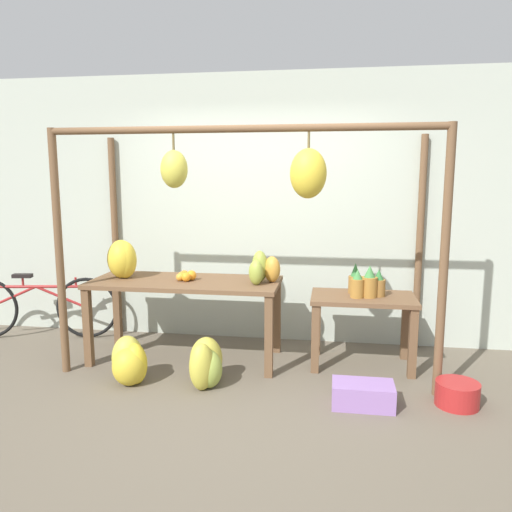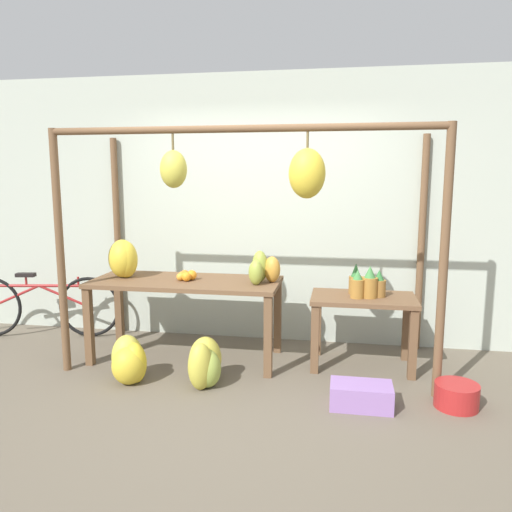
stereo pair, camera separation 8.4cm
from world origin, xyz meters
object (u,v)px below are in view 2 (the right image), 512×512
banana_pile_ground_left (130,362)px  banana_pile_on_table (124,259)px  pineapple_cluster (366,284)px  banana_pile_ground_right (205,364)px  fruit_crate_white (361,395)px  parked_bicycle (40,305)px  papaya_pile (263,269)px  blue_bucket (457,395)px  orange_pile (185,276)px

banana_pile_ground_left → banana_pile_on_table: bearing=115.8°
pineapple_cluster → banana_pile_ground_right: bearing=-153.3°
fruit_crate_white → parked_bicycle: parked_bicycle is taller
banana_pile_ground_left → papaya_pile: bearing=31.4°
fruit_crate_white → blue_bucket: size_ratio=1.42×
orange_pile → banana_pile_ground_right: 0.92m
fruit_crate_white → parked_bicycle: bearing=161.7°
blue_bucket → papaya_pile: 1.92m
pineapple_cluster → fruit_crate_white: (-0.05, -0.86, -0.69)m
parked_bicycle → fruit_crate_white: bearing=-18.3°
blue_bucket → papaya_pile: bearing=157.7°
papaya_pile → orange_pile: bearing=-178.3°
orange_pile → fruit_crate_white: (1.63, -0.76, -0.73)m
banana_pile_on_table → parked_bicycle: (-1.16, 0.34, -0.61)m
fruit_crate_white → banana_pile_on_table: bearing=160.8°
orange_pile → parked_bicycle: size_ratio=0.11×
banana_pile_on_table → parked_bicycle: 1.35m
pineapple_cluster → banana_pile_ground_left: size_ratio=0.81×
banana_pile_ground_left → banana_pile_ground_right: bearing=4.3°
banana_pile_ground_left → papaya_pile: size_ratio=1.23×
pineapple_cluster → parked_bicycle: bearing=175.5°
banana_pile_on_table → orange_pile: bearing=-2.4°
banana_pile_ground_right → papaya_pile: (0.40, 0.60, 0.72)m
banana_pile_on_table → blue_bucket: size_ratio=1.20×
banana_pile_ground_left → papaya_pile: papaya_pile is taller
orange_pile → banana_pile_ground_left: (-0.31, -0.62, -0.64)m
banana_pile_ground_right → blue_bucket: (2.01, -0.06, -0.10)m
pineapple_cluster → fruit_crate_white: bearing=-93.0°
banana_pile_on_table → blue_bucket: banana_pile_on_table is taller
pineapple_cluster → blue_bucket: (0.68, -0.74, -0.69)m
banana_pile_ground_right → fruit_crate_white: 1.31m
banana_pile_ground_right → parked_bicycle: 2.33m
banana_pile_on_table → orange_pile: (0.62, -0.03, -0.14)m
papaya_pile → fruit_crate_white: bearing=-41.4°
banana_pile_on_table → papaya_pile: 1.37m
parked_bicycle → banana_pile_on_table: bearing=-16.4°
fruit_crate_white → parked_bicycle: size_ratio=0.27×
banana_pile_ground_left → banana_pile_ground_right: size_ratio=0.82×
banana_pile_ground_right → blue_bucket: banana_pile_ground_right is taller
banana_pile_ground_left → banana_pile_ground_right: banana_pile_ground_left is taller
fruit_crate_white → blue_bucket: blue_bucket is taller
pineapple_cluster → papaya_pile: bearing=-175.4°
banana_pile_ground_left → blue_bucket: size_ratio=1.24×
fruit_crate_white → blue_bucket: 0.73m
banana_pile_on_table → parked_bicycle: size_ratio=0.23×
blue_bucket → banana_pile_ground_right: bearing=178.2°
orange_pile → banana_pile_ground_left: bearing=-116.4°
banana_pile_ground_left → parked_bicycle: bearing=146.1°
orange_pile → blue_bucket: 2.54m
orange_pile → parked_bicycle: bearing=168.3°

